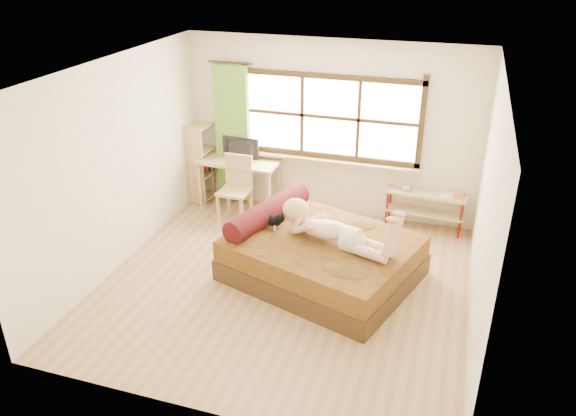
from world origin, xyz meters
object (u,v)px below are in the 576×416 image
(bed, at_px, (319,255))
(chair, at_px, (236,184))
(woman, at_px, (335,219))
(bookshelf, at_px, (203,161))
(pipe_shelf, at_px, (426,203))
(desk, at_px, (239,167))
(kitten, at_px, (271,218))

(bed, xyz_separation_m, chair, (-1.65, 1.26, 0.26))
(woman, distance_m, bookshelf, 3.21)
(woman, height_order, pipe_shelf, woman)
(desk, height_order, pipe_shelf, desk)
(desk, height_order, bookshelf, bookshelf)
(kitten, height_order, bookshelf, bookshelf)
(woman, xyz_separation_m, desk, (-1.95, 1.68, -0.19))
(bed, height_order, kitten, bed)
(desk, height_order, chair, chair)
(desk, relative_size, chair, 1.29)
(woman, distance_m, pipe_shelf, 2.10)
(kitten, relative_size, desk, 0.26)
(bed, height_order, chair, chair)
(bed, distance_m, pipe_shelf, 2.10)
(woman, relative_size, bookshelf, 1.18)
(pipe_shelf, bearing_deg, kitten, -134.63)
(pipe_shelf, relative_size, bookshelf, 0.91)
(desk, xyz_separation_m, bookshelf, (-0.69, 0.14, -0.03))
(desk, xyz_separation_m, chair, (0.10, -0.36, -0.14))
(pipe_shelf, bearing_deg, woman, -114.91)
(woman, height_order, kitten, woman)
(chair, xyz_separation_m, bookshelf, (-0.79, 0.50, 0.10))
(bed, bearing_deg, woman, -0.40)
(desk, distance_m, bookshelf, 0.70)
(chair, height_order, pipe_shelf, chair)
(kitten, bearing_deg, bed, 10.81)
(woman, bearing_deg, bed, 179.60)
(bed, xyz_separation_m, woman, (0.20, -0.07, 0.58))
(bed, relative_size, bookshelf, 2.03)
(woman, bearing_deg, bookshelf, 163.28)
(woman, xyz_separation_m, chair, (-1.85, 1.32, -0.32))
(desk, bearing_deg, woman, -39.56)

